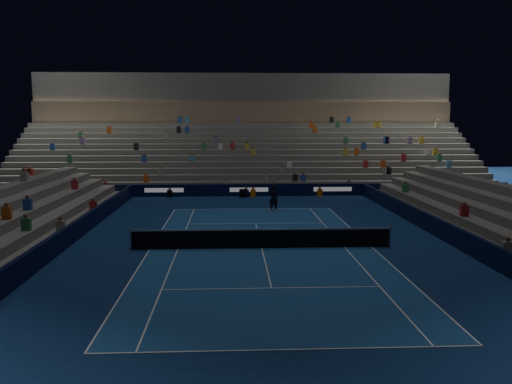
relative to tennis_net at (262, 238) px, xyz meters
The scene contains 9 objects.
ground 0.50m from the tennis_net, ahead, with size 90.00×90.00×0.00m, color #0D234F.
court_surface 0.50m from the tennis_net, ahead, with size 10.97×23.77×0.01m, color navy.
sponsor_barrier_far 18.50m from the tennis_net, 90.00° to the left, with size 44.00×0.25×1.00m, color black.
sponsor_barrier_east 9.70m from the tennis_net, ahead, with size 0.25×37.00×1.00m, color black.
sponsor_barrier_west 9.70m from the tennis_net, behind, with size 0.25×37.00×1.00m, color black.
grandstand_main 28.05m from the tennis_net, 90.00° to the left, with size 44.00×15.20×11.20m.
tennis_net is the anchor object (origin of this frame).
tennis_player 10.95m from the tennis_net, 82.43° to the left, with size 0.67×0.44×1.83m, color black.
broadcast_camera 17.86m from the tennis_net, 91.60° to the left, with size 0.65×1.03×0.66m.
Camera 1 is at (-1.51, -25.93, 6.27)m, focal length 37.85 mm.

